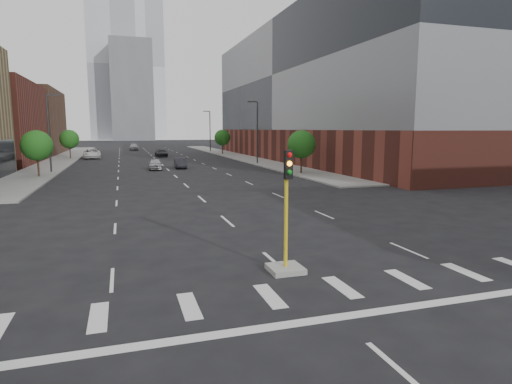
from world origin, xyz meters
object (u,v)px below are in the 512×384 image
median_traffic_signal (286,246)px  car_mid_right (180,163)px  car_deep_right (161,153)px  car_distant (134,147)px  car_near_left (155,164)px  car_far_left (92,154)px

median_traffic_signal → car_mid_right: (1.79, 42.67, -0.31)m
car_deep_right → car_distant: (-4.19, 27.33, 0.14)m
car_near_left → car_deep_right: size_ratio=0.86×
median_traffic_signal → car_distant: 94.84m
car_mid_right → car_distant: 52.32m
car_near_left → car_far_left: bearing=114.1°
car_far_left → car_deep_right: 12.10m
car_deep_right → car_distant: bearing=96.3°
car_far_left → car_deep_right: (12.00, 1.56, -0.16)m
car_distant → car_near_left: bearing=-88.7°
car_mid_right → car_far_left: (-12.29, 23.24, 0.19)m
median_traffic_signal → car_deep_right: (1.50, 67.47, -0.28)m
car_near_left → car_distant: size_ratio=0.84×
car_near_left → car_deep_right: bearing=87.1°
median_traffic_signal → car_deep_right: size_ratio=0.91×
car_far_left → car_distant: 29.93m
median_traffic_signal → car_distant: median_traffic_signal is taller
car_near_left → car_far_left: (-9.00, 24.26, 0.15)m
car_near_left → car_deep_right: (3.00, 25.82, -0.00)m
car_deep_right → car_distant: size_ratio=0.98×
car_far_left → car_deep_right: car_far_left is taller
car_far_left → car_deep_right: size_ratio=1.28×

